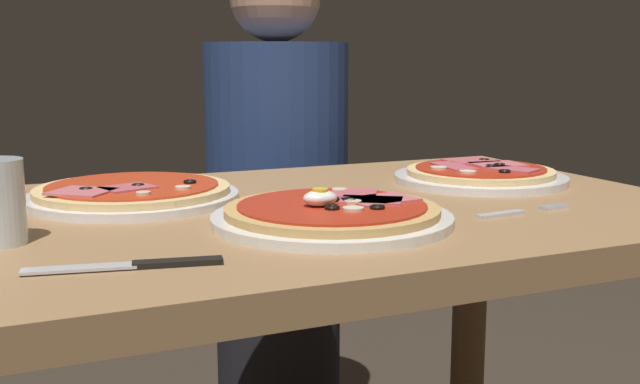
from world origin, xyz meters
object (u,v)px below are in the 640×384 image
object	(u,v)px
pizza_across_right	(133,193)
fork	(517,212)
diner_person	(278,229)
pizza_foreground	(333,214)
dining_table	(313,297)
pizza_across_left	(480,175)
knife	(139,265)

from	to	relation	value
pizza_across_right	fork	world-z (taller)	pizza_across_right
pizza_across_right	diner_person	xyz separation A→B (m)	(0.41, 0.50, -0.19)
pizza_foreground	diner_person	distance (m)	0.80
dining_table	diner_person	world-z (taller)	diner_person
pizza_across_left	knife	distance (m)	0.69
dining_table	fork	xyz separation A→B (m)	(0.22, -0.17, 0.14)
knife	dining_table	bearing A→B (deg)	38.19
pizza_across_left	diner_person	world-z (taller)	diner_person
pizza_across_right	knife	world-z (taller)	pizza_across_right
pizza_across_left	fork	distance (m)	0.27
fork	pizza_foreground	bearing A→B (deg)	169.52
diner_person	pizza_foreground	bearing A→B (deg)	74.31
dining_table	pizza_across_left	bearing A→B (deg)	12.29
dining_table	fork	bearing A→B (deg)	-36.46
dining_table	diner_person	bearing A→B (deg)	73.58
pizza_across_left	diner_person	xyz separation A→B (m)	(-0.15, 0.56, -0.19)
knife	pizza_across_right	bearing A→B (deg)	80.34
diner_person	pizza_across_right	bearing A→B (deg)	50.37
pizza_across_right	fork	bearing A→B (deg)	-33.56
pizza_across_left	fork	xyz separation A→B (m)	(-0.11, -0.24, -0.01)
dining_table	pizza_across_right	size ratio (longest dim) A/B	3.56
pizza_foreground	dining_table	bearing A→B (deg)	78.23
dining_table	pizza_foreground	bearing A→B (deg)	-101.77
fork	knife	world-z (taller)	knife
pizza_across_left	pizza_foreground	bearing A→B (deg)	-151.91
pizza_foreground	diner_person	xyz separation A→B (m)	(0.21, 0.75, -0.19)
fork	knife	xyz separation A→B (m)	(-0.51, -0.06, 0.00)
pizza_across_left	fork	world-z (taller)	pizza_across_left
pizza_across_right	diner_person	distance (m)	0.68
dining_table	knife	size ratio (longest dim) A/B	5.57
pizza_across_left	diner_person	distance (m)	0.61
pizza_across_right	fork	xyz separation A→B (m)	(0.45, -0.30, -0.01)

